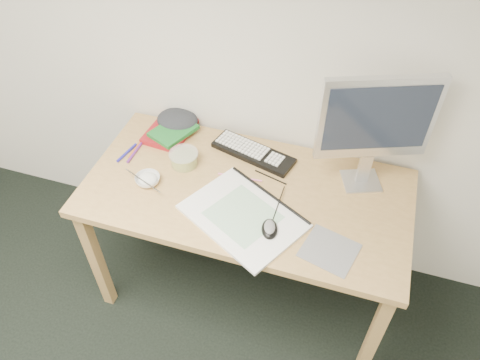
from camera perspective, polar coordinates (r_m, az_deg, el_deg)
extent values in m
plane|color=silver|center=(2.04, -4.90, 18.89)|extent=(3.60, 0.00, 3.60)
cube|color=tan|center=(2.36, -17.09, -9.33)|extent=(0.05, 0.05, 0.71)
cube|color=tan|center=(2.13, 15.89, -18.12)|extent=(0.05, 0.05, 0.71)
cube|color=tan|center=(2.67, -10.84, 0.57)|extent=(0.05, 0.05, 0.71)
cube|color=tan|center=(2.48, 17.41, -5.90)|extent=(0.05, 0.05, 0.71)
cube|color=tan|center=(2.02, 0.75, -1.59)|extent=(1.40, 0.70, 0.03)
cube|color=slate|center=(1.84, 10.86, -8.41)|extent=(0.24, 0.22, 0.00)
cube|color=white|center=(1.90, 0.36, -4.43)|extent=(0.56, 0.51, 0.01)
cube|color=black|center=(2.16, 1.62, 3.34)|extent=(0.41, 0.22, 0.02)
cube|color=silver|center=(2.11, 14.51, -0.12)|extent=(0.20, 0.19, 0.01)
cube|color=silver|center=(2.06, 14.89, 1.36)|extent=(0.06, 0.04, 0.15)
cube|color=silver|center=(1.88, 16.41, 7.21)|extent=(0.44, 0.20, 0.37)
cube|color=black|center=(1.88, 16.46, 7.42)|extent=(0.39, 0.15, 0.29)
ellipsoid|color=black|center=(1.84, 3.63, -5.76)|extent=(0.09, 0.12, 0.03)
imported|color=white|center=(2.07, -11.18, 0.03)|extent=(0.14, 0.14, 0.03)
cylinder|color=silver|center=(2.04, -11.76, -0.08)|extent=(0.20, 0.09, 0.02)
cylinder|color=#E6C951|center=(2.12, -6.84, 2.62)|extent=(0.16, 0.16, 0.06)
cube|color=maroon|center=(2.30, -8.55, 5.95)|extent=(0.21, 0.27, 0.03)
cube|color=#1B6C29|center=(2.27, -8.12, 5.96)|extent=(0.22, 0.25, 0.02)
ellipsoid|color=#262A2D|center=(2.32, -7.63, 7.24)|extent=(0.21, 0.19, 0.07)
cylinder|color=pink|center=(2.06, 0.00, 0.34)|extent=(0.20, 0.02, 0.01)
cylinder|color=tan|center=(2.00, 1.08, -1.32)|extent=(0.17, 0.11, 0.01)
cylinder|color=black|center=(2.06, 3.74, 0.34)|extent=(0.16, 0.05, 0.01)
cylinder|color=#211EA5|center=(2.23, -13.65, 3.26)|extent=(0.04, 0.14, 0.01)
cylinder|color=#D15818|center=(2.24, -12.57, 3.77)|extent=(0.02, 0.14, 0.01)
cylinder|color=#612484|center=(2.22, -12.72, 3.31)|extent=(0.02, 0.14, 0.01)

